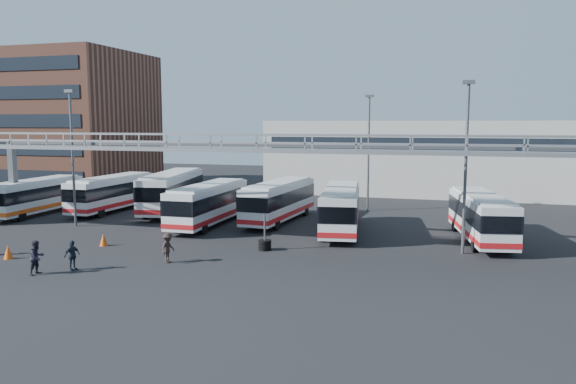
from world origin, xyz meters
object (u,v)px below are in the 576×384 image
(tire_stack, at_px, (265,244))
(light_pole_left, at_px, (72,150))
(light_pole_mid, at_px, (466,158))
(bus_0, at_px, (36,195))
(cone_right, at_px, (103,240))
(light_pole_back, at_px, (369,146))
(bus_4, at_px, (279,200))
(bus_2, at_px, (172,190))
(bus_3, at_px, (209,203))
(pedestrian_c, at_px, (168,248))
(bus_5, at_px, (341,207))
(pedestrian_b, at_px, (37,257))
(bus_1, at_px, (112,192))
(cone_left, at_px, (8,252))
(bus_7, at_px, (481,215))
(pedestrian_d, at_px, (72,255))

(tire_stack, bearing_deg, light_pole_left, 167.93)
(light_pole_left, bearing_deg, light_pole_mid, -2.05)
(bus_0, bearing_deg, light_pole_mid, -10.36)
(cone_right, height_order, tire_stack, tire_stack)
(light_pole_back, height_order, bus_4, light_pole_back)
(bus_2, xyz_separation_m, bus_3, (5.77, -4.97, -0.18))
(pedestrian_c, distance_m, tire_stack, 6.15)
(light_pole_mid, relative_size, pedestrian_c, 5.98)
(bus_0, distance_m, bus_5, 26.33)
(tire_stack, bearing_deg, light_pole_mid, 12.14)
(light_pole_mid, xyz_separation_m, bus_3, (-18.47, 4.20, -3.97))
(light_pole_mid, xyz_separation_m, pedestrian_c, (-15.76, -7.03, -4.87))
(bus_0, height_order, pedestrian_b, bus_0)
(bus_1, height_order, bus_4, bus_4)
(light_pole_left, distance_m, tire_stack, 17.58)
(cone_right, bearing_deg, cone_left, -124.56)
(pedestrian_b, xyz_separation_m, tire_stack, (9.41, 8.63, -0.51))
(bus_5, relative_size, tire_stack, 4.83)
(bus_0, xyz_separation_m, pedestrian_c, (18.89, -11.66, -0.82))
(bus_7, bearing_deg, bus_0, 168.55)
(light_pole_back, distance_m, bus_3, 15.56)
(bus_1, bearing_deg, bus_3, -18.95)
(pedestrian_c, bearing_deg, bus_2, 30.64)
(bus_3, xyz_separation_m, tire_stack, (6.84, -6.70, -1.37))
(pedestrian_d, distance_m, cone_right, 5.99)
(bus_0, height_order, pedestrian_d, bus_0)
(bus_5, bearing_deg, tire_stack, -124.40)
(bus_1, bearing_deg, bus_2, 12.47)
(bus_0, distance_m, pedestrian_c, 22.21)
(pedestrian_b, distance_m, pedestrian_c, 6.69)
(bus_3, distance_m, pedestrian_c, 11.59)
(bus_3, distance_m, pedestrian_d, 14.21)
(bus_3, bearing_deg, bus_0, 177.70)
(light_pole_mid, height_order, bus_0, light_pole_mid)
(bus_1, distance_m, cone_left, 17.53)
(light_pole_mid, relative_size, bus_3, 0.97)
(bus_2, xyz_separation_m, tire_stack, (12.61, -11.67, -1.56))
(light_pole_mid, relative_size, pedestrian_d, 6.39)
(pedestrian_b, bearing_deg, bus_2, 15.74)
(pedestrian_c, bearing_deg, bus_1, 45.46)
(bus_1, relative_size, pedestrian_c, 6.05)
(light_pole_mid, height_order, pedestrian_b, light_pole_mid)
(light_pole_left, relative_size, light_pole_back, 1.00)
(bus_4, bearing_deg, light_pole_back, 56.60)
(light_pole_mid, xyz_separation_m, bus_5, (-8.32, 4.47, -3.93))
(bus_0, xyz_separation_m, bus_4, (20.82, 2.61, 0.09))
(pedestrian_c, bearing_deg, tire_stack, -39.35)
(bus_1, bearing_deg, light_pole_back, 18.10)
(bus_5, height_order, pedestrian_c, bus_5)
(pedestrian_d, bearing_deg, cone_left, 93.19)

